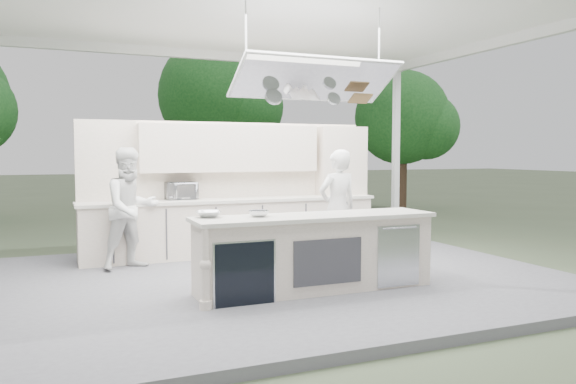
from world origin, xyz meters
name	(u,v)px	position (x,y,z in m)	size (l,w,h in m)	color
ground	(274,285)	(0.00, 0.00, 0.00)	(90.00, 90.00, 0.00)	#455138
stage_deck	(274,281)	(0.00, 0.00, 0.06)	(8.00, 6.00, 0.12)	slate
tent	(274,14)	(0.00, -0.01, 3.71)	(8.20, 6.20, 3.86)	white
demo_island	(314,253)	(0.18, -0.91, 0.60)	(3.10, 0.79, 0.95)	#F4E3CF
back_counter	(234,226)	(0.00, 1.90, 0.60)	(5.08, 0.72, 0.95)	#F4E3CF
back_wall_unit	(254,168)	(0.44, 2.11, 1.57)	(5.05, 0.48, 2.25)	#F4E3CF
tree_cluster	(149,104)	(-0.16, 9.77, 3.29)	(19.55, 9.40, 5.85)	#432F21
head_chef	(338,208)	(1.15, 0.31, 1.01)	(0.65, 0.42, 1.77)	white
sous_chef	(131,208)	(-1.76, 1.35, 1.02)	(0.88, 0.68, 1.80)	white
toaster_oven	(181,191)	(-0.86, 2.08, 1.21)	(0.52, 0.35, 0.29)	silver
bowl_large	(209,214)	(-1.10, -0.65, 1.11)	(0.31, 0.31, 0.08)	silver
bowl_small	(259,214)	(-0.52, -0.83, 1.11)	(0.25, 0.25, 0.08)	silver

